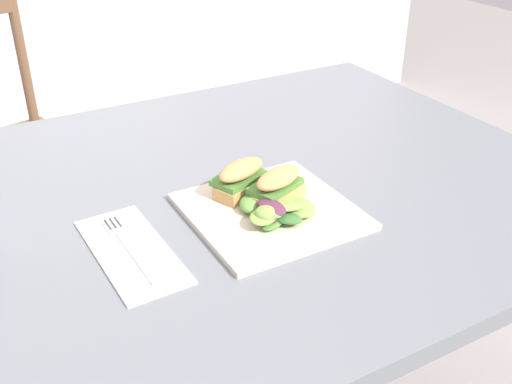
% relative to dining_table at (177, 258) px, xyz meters
% --- Properties ---
extents(dining_table, '(1.40, 0.91, 0.74)m').
position_rel_dining_table_xyz_m(dining_table, '(0.00, 0.00, 0.00)').
color(dining_table, slate).
rests_on(dining_table, ground).
extents(chair_wooden_far, '(0.48, 0.48, 0.87)m').
position_rel_dining_table_xyz_m(chair_wooden_far, '(-0.16, 1.02, -0.18)').
color(chair_wooden_far, brown).
rests_on(chair_wooden_far, ground).
extents(plate_lunch, '(0.25, 0.25, 0.01)m').
position_rel_dining_table_xyz_m(plate_lunch, '(0.12, -0.11, 0.12)').
color(plate_lunch, beige).
rests_on(plate_lunch, dining_table).
extents(sandwich_half_front, '(0.10, 0.08, 0.06)m').
position_rel_dining_table_xyz_m(sandwich_half_front, '(0.14, -0.10, 0.15)').
color(sandwich_half_front, tan).
rests_on(sandwich_half_front, plate_lunch).
extents(sandwich_half_back, '(0.10, 0.08, 0.06)m').
position_rel_dining_table_xyz_m(sandwich_half_back, '(0.10, -0.05, 0.15)').
color(sandwich_half_back, tan).
rests_on(sandwich_half_back, plate_lunch).
extents(salad_mixed_greens, '(0.13, 0.12, 0.03)m').
position_rel_dining_table_xyz_m(salad_mixed_greens, '(0.11, -0.14, 0.14)').
color(salad_mixed_greens, '#518438').
rests_on(salad_mixed_greens, plate_lunch).
extents(napkin_folded, '(0.10, 0.23, 0.00)m').
position_rel_dining_table_xyz_m(napkin_folded, '(-0.11, -0.11, 0.12)').
color(napkin_folded, white).
rests_on(napkin_folded, dining_table).
extents(fork_on_napkin, '(0.03, 0.19, 0.00)m').
position_rel_dining_table_xyz_m(fork_on_napkin, '(-0.11, -0.09, 0.12)').
color(fork_on_napkin, silver).
rests_on(fork_on_napkin, napkin_folded).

